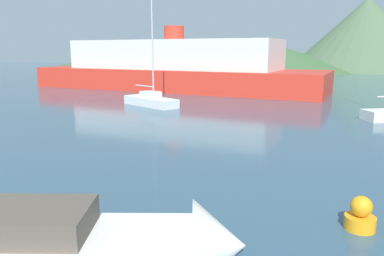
# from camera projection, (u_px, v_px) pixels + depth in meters

# --- Properties ---
(motorboat_near) EXTENTS (8.17, 4.05, 2.08)m
(motorboat_near) POSITION_uv_depth(u_px,v_px,m) (88.00, 242.00, 8.46)
(motorboat_near) COLOR white
(motorboat_near) RESTS_ON ground_plane
(sailboat_inner) EXTENTS (5.55, 4.25, 10.95)m
(sailboat_inner) POSITION_uv_depth(u_px,v_px,m) (151.00, 99.00, 31.36)
(sailboat_inner) COLOR white
(sailboat_inner) RESTS_ON ground_plane
(ferry_distant) EXTENTS (36.19, 15.52, 7.34)m
(ferry_distant) POSITION_uv_depth(u_px,v_px,m) (174.00, 68.00, 44.52)
(ferry_distant) COLOR red
(ferry_distant) RESTS_ON ground_plane
(buoy_marker) EXTENTS (0.79, 0.79, 0.91)m
(buoy_marker) POSITION_uv_depth(u_px,v_px,m) (360.00, 216.00, 9.73)
(buoy_marker) COLOR orange
(buoy_marker) RESTS_ON ground_plane
(hill_west) EXTENTS (49.52, 49.52, 7.10)m
(hill_west) POSITION_uv_depth(u_px,v_px,m) (146.00, 54.00, 102.47)
(hill_west) COLOR #3D6038
(hill_west) RESTS_ON ground_plane
(hill_central) EXTENTS (50.72, 50.72, 7.66)m
(hill_central) POSITION_uv_depth(u_px,v_px,m) (248.00, 53.00, 89.42)
(hill_central) COLOR #3D6038
(hill_central) RESTS_ON ground_plane
(hill_east) EXTENTS (34.44, 34.44, 16.32)m
(hill_east) POSITION_uv_depth(u_px,v_px,m) (365.00, 34.00, 85.97)
(hill_east) COLOR #4C6647
(hill_east) RESTS_ON ground_plane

